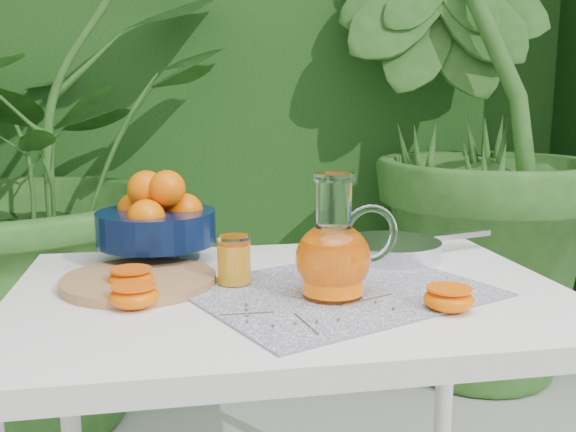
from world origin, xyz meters
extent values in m
cube|color=#1A4714|center=(0.00, 2.20, 1.25)|extent=(8.00, 1.20, 2.50)
imported|color=#2A5A1E|center=(-0.69, 1.11, 0.93)|extent=(2.62, 2.62, 1.85)
imported|color=#2A5A1E|center=(0.97, 1.21, 0.98)|extent=(2.78, 2.78, 1.97)
cube|color=white|center=(0.05, -0.05, 0.73)|extent=(1.00, 0.70, 0.04)
cylinder|color=white|center=(-0.40, 0.25, 0.35)|extent=(0.04, 0.04, 0.71)
cylinder|color=white|center=(0.50, 0.25, 0.35)|extent=(0.04, 0.04, 0.71)
cube|color=#0B1141|center=(0.13, -0.09, 0.75)|extent=(0.61, 0.55, 0.00)
cylinder|color=#AD7E4E|center=(-0.22, 0.02, 0.76)|extent=(0.30, 0.30, 0.02)
cylinder|color=black|center=(-0.19, 0.19, 0.77)|extent=(0.11, 0.11, 0.04)
cylinder|color=black|center=(-0.19, 0.19, 0.82)|extent=(0.31, 0.31, 0.07)
sphere|color=#FF7302|center=(-0.24, 0.24, 0.85)|extent=(0.10, 0.10, 0.08)
sphere|color=#FF7302|center=(-0.13, 0.20, 0.85)|extent=(0.10, 0.10, 0.08)
sphere|color=#FF7302|center=(-0.21, 0.13, 0.85)|extent=(0.10, 0.10, 0.08)
sphere|color=#FF7302|center=(-0.17, 0.25, 0.85)|extent=(0.10, 0.10, 0.08)
sphere|color=#FF7302|center=(-0.21, 0.20, 0.90)|extent=(0.10, 0.10, 0.08)
sphere|color=#FF7302|center=(-0.17, 0.17, 0.91)|extent=(0.09, 0.09, 0.08)
cylinder|color=white|center=(0.11, -0.12, 0.76)|extent=(0.11, 0.11, 0.01)
ellipsoid|color=white|center=(0.11, -0.12, 0.82)|extent=(0.14, 0.14, 0.12)
cylinder|color=white|center=(0.11, -0.12, 0.92)|extent=(0.07, 0.07, 0.08)
cylinder|color=white|center=(0.11, -0.12, 0.96)|extent=(0.08, 0.08, 0.01)
torus|color=white|center=(0.18, -0.12, 0.86)|extent=(0.10, 0.02, 0.10)
cylinder|color=#F56205|center=(0.11, -0.12, 0.81)|extent=(0.12, 0.12, 0.09)
cylinder|color=white|center=(-0.05, -0.02, 0.80)|extent=(0.07, 0.07, 0.09)
cylinder|color=#F3A81E|center=(-0.05, -0.02, 0.79)|extent=(0.07, 0.07, 0.07)
cylinder|color=#E24E07|center=(-0.05, -0.02, 0.83)|extent=(0.06, 0.06, 0.00)
cylinder|color=silver|center=(0.30, 0.13, 0.77)|extent=(0.27, 0.27, 0.04)
cylinder|color=silver|center=(0.30, 0.13, 0.79)|extent=(0.23, 0.23, 0.01)
cube|color=silver|center=(0.48, 0.17, 0.78)|extent=(0.16, 0.06, 0.01)
ellipsoid|color=#FF7302|center=(-0.22, -0.11, 0.77)|extent=(0.09, 0.09, 0.04)
cylinder|color=#E24E07|center=(-0.22, -0.11, 0.79)|extent=(0.08, 0.08, 0.00)
ellipsoid|color=#FF7302|center=(-0.23, -0.01, 0.77)|extent=(0.09, 0.09, 0.04)
cylinder|color=#E24E07|center=(-0.23, -0.01, 0.79)|extent=(0.08, 0.08, 0.00)
ellipsoid|color=#FF7302|center=(0.28, -0.22, 0.77)|extent=(0.09, 0.09, 0.04)
cylinder|color=#E24E07|center=(0.28, -0.22, 0.79)|extent=(0.08, 0.08, 0.00)
cylinder|color=brown|center=(0.04, -0.25, 0.76)|extent=(0.02, 0.10, 0.00)
sphere|color=#59703B|center=(-0.01, -0.25, 0.76)|extent=(0.01, 0.01, 0.00)
sphere|color=#59703B|center=(0.02, -0.25, 0.76)|extent=(0.01, 0.01, 0.00)
sphere|color=#59703B|center=(0.05, -0.25, 0.76)|extent=(0.01, 0.01, 0.00)
sphere|color=#59703B|center=(0.09, -0.25, 0.76)|extent=(0.01, 0.01, 0.00)
cylinder|color=brown|center=(0.16, -0.16, 0.76)|extent=(0.11, 0.05, 0.00)
sphere|color=#59703B|center=(0.13, -0.10, 0.76)|extent=(0.01, 0.01, 0.00)
sphere|color=#59703B|center=(0.15, -0.14, 0.76)|extent=(0.01, 0.01, 0.00)
sphere|color=#59703B|center=(0.17, -0.17, 0.76)|extent=(0.01, 0.01, 0.00)
sphere|color=#59703B|center=(0.19, -0.21, 0.76)|extent=(0.01, 0.01, 0.00)
cylinder|color=brown|center=(-0.05, -0.19, 0.76)|extent=(0.09, 0.00, 0.00)
sphere|color=#59703B|center=(-0.05, -0.23, 0.76)|extent=(0.01, 0.01, 0.00)
sphere|color=#59703B|center=(-0.05, -0.20, 0.76)|extent=(0.01, 0.01, 0.00)
sphere|color=#59703B|center=(-0.04, -0.18, 0.76)|extent=(0.01, 0.01, 0.00)
sphere|color=#59703B|center=(-0.04, -0.15, 0.76)|extent=(0.01, 0.01, 0.00)
camera|label=1|loc=(-0.16, -1.16, 1.09)|focal=40.00mm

